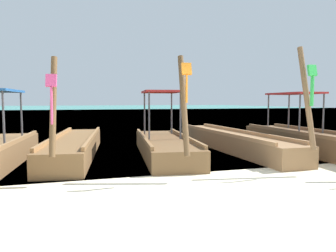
# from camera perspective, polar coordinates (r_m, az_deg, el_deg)

# --- Properties ---
(ground) EXTENTS (120.00, 120.00, 0.00)m
(ground) POSITION_cam_1_polar(r_m,az_deg,el_deg) (5.25, 14.21, -13.49)
(ground) COLOR beige
(sea_water) EXTENTS (120.00, 120.00, 0.00)m
(sea_water) POSITION_cam_1_polar(r_m,az_deg,el_deg) (66.66, -14.63, 2.91)
(sea_water) COLOR #2DB29E
(sea_water) RESTS_ON ground
(longtail_boat_pink_ribbon) EXTENTS (1.90, 6.23, 2.51)m
(longtail_boat_pink_ribbon) POSITION_cam_1_polar(r_m,az_deg,el_deg) (9.68, -16.28, -3.56)
(longtail_boat_pink_ribbon) COLOR brown
(longtail_boat_pink_ribbon) RESTS_ON ground
(longtail_boat_orange_ribbon) EXTENTS (1.96, 5.68, 2.59)m
(longtail_boat_orange_ribbon) POSITION_cam_1_polar(r_m,az_deg,el_deg) (9.40, -0.66, -3.36)
(longtail_boat_orange_ribbon) COLOR brown
(longtail_boat_orange_ribbon) RESTS_ON ground
(longtail_boat_green_ribbon) EXTENTS (1.04, 7.43, 2.85)m
(longtail_boat_green_ribbon) POSITION_cam_1_polar(r_m,az_deg,el_deg) (10.84, 11.05, -2.59)
(longtail_boat_green_ribbon) COLOR olive
(longtail_boat_green_ribbon) RESTS_ON ground
(longtail_boat_yellow_ribbon) EXTENTS (1.72, 6.88, 2.62)m
(longtail_boat_yellow_ribbon) POSITION_cam_1_polar(r_m,az_deg,el_deg) (11.05, 23.64, -2.40)
(longtail_boat_yellow_ribbon) COLOR brown
(longtail_boat_yellow_ribbon) RESTS_ON ground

